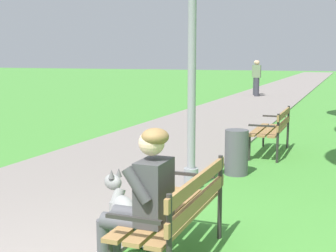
{
  "coord_description": "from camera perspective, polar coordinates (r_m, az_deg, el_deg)",
  "views": [
    {
      "loc": [
        1.76,
        -2.4,
        1.81
      ],
      "look_at": [
        -0.45,
        3.21,
        0.9
      ],
      "focal_mm": 49.37,
      "sensor_mm": 36.0,
      "label": 1
    }
  ],
  "objects": [
    {
      "name": "person_seated_on_near_bench",
      "position": [
        3.81,
        -3.24,
        -8.64
      ],
      "size": [
        0.74,
        0.49,
        1.25
      ],
      "color": "#4C4C51",
      "rests_on": "ground"
    },
    {
      "name": "park_bench_near",
      "position": [
        4.06,
        1.33,
        -10.05
      ],
      "size": [
        0.55,
        1.5,
        0.85
      ],
      "color": "olive",
      "rests_on": "ground"
    },
    {
      "name": "lamp_post_near",
      "position": [
        6.16,
        2.99,
        10.62
      ],
      "size": [
        0.24,
        0.24,
        3.92
      ],
      "color": "gray",
      "rests_on": "ground"
    },
    {
      "name": "litter_bin",
      "position": [
        7.19,
        8.44,
        -3.23
      ],
      "size": [
        0.36,
        0.36,
        0.7
      ],
      "primitive_type": "cylinder",
      "color": "#515156",
      "rests_on": "ground"
    },
    {
      "name": "dog_grey",
      "position": [
        4.61,
        -4.97,
        -11.09
      ],
      "size": [
        0.78,
        0.47,
        0.71
      ],
      "color": "gray",
      "rests_on": "ground"
    },
    {
      "name": "park_bench_mid",
      "position": [
        8.79,
        12.88,
        -0.14
      ],
      "size": [
        0.55,
        1.5,
        0.85
      ],
      "color": "olive",
      "rests_on": "ground"
    },
    {
      "name": "pedestrian_further_distant",
      "position": [
        21.99,
        10.77,
        5.87
      ],
      "size": [
        0.32,
        0.22,
        1.65
      ],
      "color": "#383842",
      "rests_on": "ground"
    },
    {
      "name": "pedestrian_distant",
      "position": [
        21.25,
        10.93,
        5.78
      ],
      "size": [
        0.32,
        0.22,
        1.65
      ],
      "color": "#383842",
      "rests_on": "ground"
    },
    {
      "name": "paved_path",
      "position": [
        26.7,
        13.97,
        4.45
      ],
      "size": [
        3.27,
        60.0,
        0.04
      ],
      "primitive_type": "cube",
      "color": "gray",
      "rests_on": "ground"
    }
  ]
}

